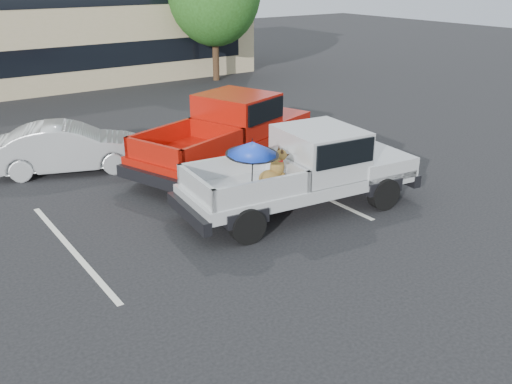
# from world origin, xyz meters

# --- Properties ---
(ground) EXTENTS (90.00, 90.00, 0.00)m
(ground) POSITION_xyz_m (0.00, 0.00, 0.00)
(ground) COLOR black
(ground) RESTS_ON ground
(stripe_left) EXTENTS (0.12, 5.00, 0.01)m
(stripe_left) POSITION_xyz_m (-3.00, 2.00, 0.00)
(stripe_left) COLOR silver
(stripe_left) RESTS_ON ground
(stripe_right) EXTENTS (0.12, 5.00, 0.01)m
(stripe_right) POSITION_xyz_m (3.00, 2.00, 0.00)
(stripe_right) COLOR silver
(stripe_right) RESTS_ON ground
(motel_building) EXTENTS (20.40, 8.40, 6.30)m
(motel_building) POSITION_xyz_m (2.00, 20.99, 3.21)
(motel_building) COLOR tan
(motel_building) RESTS_ON ground
(silver_pickup) EXTENTS (5.87, 2.57, 2.06)m
(silver_pickup) POSITION_xyz_m (2.31, 0.89, 1.05)
(silver_pickup) COLOR black
(silver_pickup) RESTS_ON ground
(red_pickup) EXTENTS (6.38, 3.92, 1.99)m
(red_pickup) POSITION_xyz_m (2.62, 4.63, 1.09)
(red_pickup) COLOR black
(red_pickup) RESTS_ON ground
(silver_sedan) EXTENTS (4.28, 2.72, 1.33)m
(silver_sedan) POSITION_xyz_m (-1.42, 6.71, 0.67)
(silver_sedan) COLOR #ADB0B4
(silver_sedan) RESTS_ON ground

